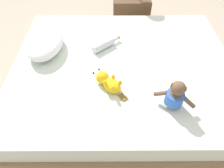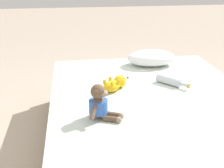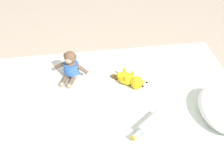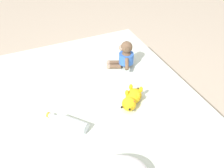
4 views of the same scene
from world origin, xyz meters
The scene contains 6 objects.
ground_plane centered at (0.00, 0.00, 0.00)m, with size 16.00×16.00×0.00m, color #B7A893.
bed centered at (0.00, 0.00, 0.22)m, with size 1.58×1.92×0.45m.
pillow centered at (0.18, 0.69, 0.53)m, with size 0.48×0.32×0.15m.
plush_monkey centered at (-0.43, -0.33, 0.55)m, with size 0.25×0.27×0.24m.
plush_yellow_creature centered at (-0.26, 0.13, 0.50)m, with size 0.28×0.27×0.10m.
glass_bottle centered at (0.20, 0.16, 0.49)m, with size 0.23×0.26×0.07m.
Camera 3 is at (1.68, -0.30, 2.11)m, focal length 52.68 mm.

